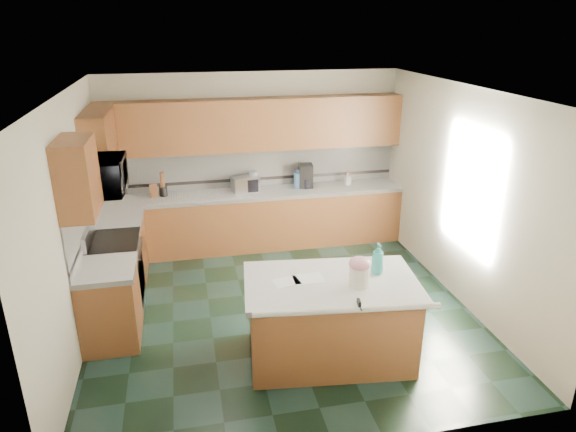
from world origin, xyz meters
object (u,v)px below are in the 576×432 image
object	(u,v)px
island_base	(330,322)
coffee_maker	(305,176)
island_top	(331,283)
toaster_oven	(245,184)
knife_block	(154,191)
treat_jar	(359,276)
soap_bottle_island	(378,258)

from	to	relation	value
island_base	coffee_maker	size ratio (longest dim) A/B	4.55
coffee_maker	island_top	bearing A→B (deg)	-92.43
island_top	toaster_oven	distance (m)	3.13
toaster_oven	knife_block	bearing A→B (deg)	171.11
island_top	treat_jar	size ratio (longest dim) A/B	8.44
island_base	treat_jar	distance (m)	0.66
island_base	toaster_oven	distance (m)	3.19
coffee_maker	knife_block	bearing A→B (deg)	-172.78
knife_block	coffee_maker	bearing A→B (deg)	-4.52
knife_block	island_base	bearing A→B (deg)	-64.28
treat_jar	knife_block	bearing A→B (deg)	145.38
island_base	coffee_maker	bearing A→B (deg)	87.61
island_base	knife_block	xyz separation A→B (m)	(-1.86, 3.09, 0.59)
treat_jar	island_top	bearing A→B (deg)	170.30
knife_block	coffee_maker	size ratio (longest dim) A/B	0.55
toaster_oven	coffee_maker	xyz separation A→B (m)	(0.96, 0.03, 0.07)
knife_block	toaster_oven	size ratio (longest dim) A/B	0.50
island_top	treat_jar	xyz separation A→B (m)	(0.24, -0.15, 0.14)
soap_bottle_island	coffee_maker	bearing A→B (deg)	92.06
knife_block	coffee_maker	xyz separation A→B (m)	(2.35, 0.03, 0.08)
treat_jar	coffee_maker	size ratio (longest dim) A/B	0.57
toaster_oven	island_top	bearing A→B (deg)	-90.18
island_top	coffee_maker	xyz separation A→B (m)	(0.49, 3.12, 0.21)
island_base	knife_block	size ratio (longest dim) A/B	8.29
soap_bottle_island	island_top	bearing A→B (deg)	-170.54
island_base	soap_bottle_island	bearing A→B (deg)	14.47
treat_jar	soap_bottle_island	xyz separation A→B (m)	(0.28, 0.22, 0.06)
toaster_oven	coffee_maker	size ratio (longest dim) A/B	1.09
island_top	soap_bottle_island	xyz separation A→B (m)	(0.52, 0.07, 0.20)
island_top	knife_block	xyz separation A→B (m)	(-1.86, 3.09, 0.13)
treat_jar	coffee_maker	xyz separation A→B (m)	(0.25, 3.27, 0.08)
toaster_oven	coffee_maker	distance (m)	0.97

